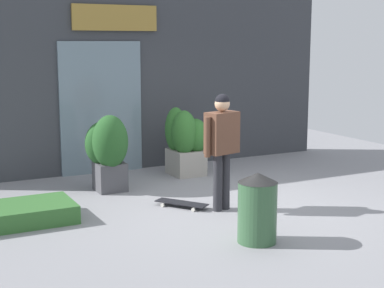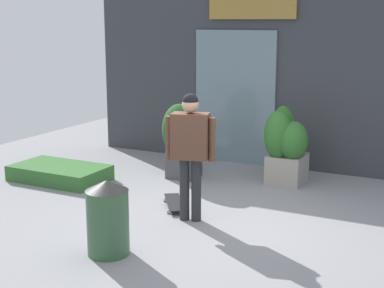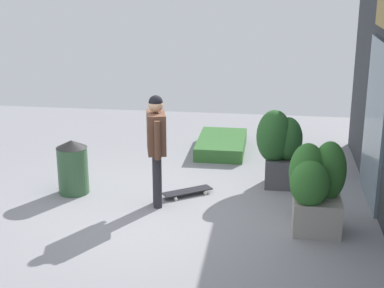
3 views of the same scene
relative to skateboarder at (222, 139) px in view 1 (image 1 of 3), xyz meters
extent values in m
plane|color=gray|center=(0.23, 0.06, -1.05)|extent=(12.00, 12.00, 0.00)
cube|color=#383A3F|center=(0.23, 3.33, 0.64)|extent=(7.69, 0.25, 3.36)
cube|color=slate|center=(-0.73, 3.19, 0.17)|extent=(1.56, 0.06, 2.44)
cube|color=olive|center=(-0.43, 3.17, 1.81)|extent=(1.62, 0.05, 0.47)
cylinder|color=#28282D|center=(-0.08, -0.02, -0.62)|extent=(0.13, 0.13, 0.84)
cylinder|color=#28282D|center=(0.08, 0.02, -0.62)|extent=(0.13, 0.13, 0.84)
cube|color=brown|center=(0.00, 0.00, 0.10)|extent=(0.53, 0.37, 0.60)
cylinder|color=brown|center=(-0.28, -0.07, 0.06)|extent=(0.09, 0.09, 0.57)
cylinder|color=brown|center=(0.28, 0.07, 0.06)|extent=(0.09, 0.09, 0.57)
sphere|color=tan|center=(0.00, 0.00, 0.51)|extent=(0.22, 0.22, 0.22)
sphere|color=black|center=(0.00, 0.00, 0.55)|extent=(0.21, 0.21, 0.21)
cube|color=black|center=(-0.46, 0.39, -0.98)|extent=(0.64, 0.79, 0.02)
cylinder|color=silver|center=(-0.70, 0.53, -1.02)|extent=(0.06, 0.06, 0.05)
cylinder|color=silver|center=(-0.51, 0.67, -1.02)|extent=(0.06, 0.06, 0.05)
cylinder|color=silver|center=(-0.41, 0.11, -1.02)|extent=(0.06, 0.06, 0.05)
cylinder|color=silver|center=(-0.21, 0.24, -1.02)|extent=(0.06, 0.06, 0.05)
cube|color=gray|center=(0.58, 2.31, -0.81)|extent=(0.56, 0.64, 0.47)
ellipsoid|color=#2D6628|center=(0.44, 2.45, -0.22)|extent=(0.39, 0.47, 0.84)
ellipsoid|color=#2D6628|center=(0.71, 2.19, -0.31)|extent=(0.46, 0.52, 0.63)
ellipsoid|color=#2D6628|center=(0.47, 2.16, -0.23)|extent=(0.46, 0.50, 0.80)
cube|color=#47474C|center=(-1.07, 1.82, -0.81)|extent=(0.47, 0.47, 0.47)
ellipsoid|color=#235123|center=(-1.09, 1.71, -0.21)|extent=(0.58, 0.57, 0.86)
ellipsoid|color=#235123|center=(-1.15, 1.93, -0.27)|extent=(0.58, 0.47, 0.73)
cylinder|color=#335938|center=(-0.31, -1.41, -0.67)|extent=(0.48, 0.48, 0.75)
cone|color=black|center=(-0.31, -1.41, -0.24)|extent=(0.49, 0.49, 0.12)
cube|color=#33662D|center=(-2.81, 0.71, -0.92)|extent=(1.56, 0.90, 0.25)
camera|label=1|loc=(-4.17, -7.18, 1.38)|focal=54.96mm
camera|label=2|loc=(3.29, -6.35, 1.56)|focal=52.95mm
camera|label=3|loc=(8.03, 1.65, 2.46)|focal=54.84mm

